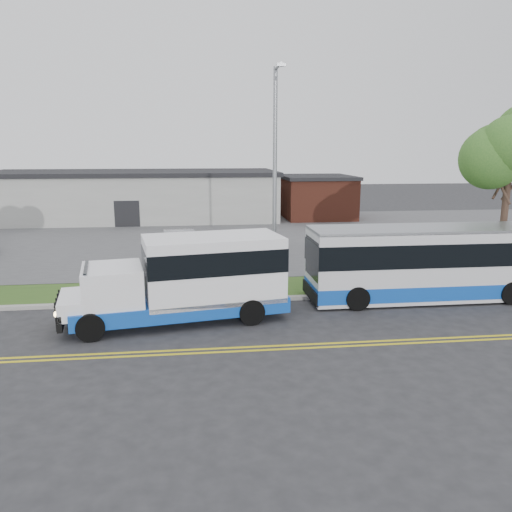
{
  "coord_description": "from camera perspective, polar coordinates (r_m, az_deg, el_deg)",
  "views": [
    {
      "loc": [
        -0.38,
        -18.83,
        6.23
      ],
      "look_at": [
        2.16,
        2.61,
        1.6
      ],
      "focal_mm": 35.0,
      "sensor_mm": 36.0,
      "label": 1
    }
  ],
  "objects": [
    {
      "name": "lane_line_north",
      "position": [
        16.23,
        -4.97,
        -10.51
      ],
      "size": [
        70.0,
        0.12,
        0.01
      ],
      "primitive_type": "cube",
      "color": "yellow",
      "rests_on": "ground"
    },
    {
      "name": "transit_bus",
      "position": [
        22.38,
        20.18,
        -0.71
      ],
      "size": [
        11.1,
        2.69,
        3.08
      ],
      "rotation": [
        0.0,
        0.0,
        0.0
      ],
      "color": "silver",
      "rests_on": "ground"
    },
    {
      "name": "parking_lot",
      "position": [
        36.36,
        -6.06,
        2.25
      ],
      "size": [
        80.0,
        25.0,
        0.1
      ],
      "primitive_type": "cube",
      "color": "#4C4C4F",
      "rests_on": "ground"
    },
    {
      "name": "shuttle_bus",
      "position": [
        18.53,
        -7.34,
        -2.28
      ],
      "size": [
        8.41,
        3.93,
        3.11
      ],
      "rotation": [
        0.0,
        0.0,
        0.17
      ],
      "color": "#1049B5",
      "rests_on": "ground"
    },
    {
      "name": "ground",
      "position": [
        19.84,
        -5.34,
        -6.26
      ],
      "size": [
        140.0,
        140.0,
        0.0
      ],
      "primitive_type": "plane",
      "color": "#28282B",
      "rests_on": "ground"
    },
    {
      "name": "pedestrian",
      "position": [
        21.4,
        -8.07,
        -2.26
      ],
      "size": [
        0.66,
        0.45,
        1.73
      ],
      "primitive_type": "imported",
      "rotation": [
        0.0,
        0.0,
        3.08
      ],
      "color": "black",
      "rests_on": "verge"
    },
    {
      "name": "grocery_bag_right",
      "position": [
        21.82,
        -7.22,
        -3.88
      ],
      "size": [
        0.32,
        0.32,
        0.32
      ],
      "primitive_type": "sphere",
      "color": "white",
      "rests_on": "verge"
    },
    {
      "name": "curb",
      "position": [
        20.87,
        -5.42,
        -5.11
      ],
      "size": [
        80.0,
        0.3,
        0.15
      ],
      "primitive_type": "cube",
      "color": "#9E9B93",
      "rests_on": "ground"
    },
    {
      "name": "lane_line_south",
      "position": [
        15.95,
        -4.93,
        -10.92
      ],
      "size": [
        70.0,
        0.12,
        0.01
      ],
      "primitive_type": "cube",
      "color": "yellow",
      "rests_on": "ground"
    },
    {
      "name": "tree_east",
      "position": [
        26.14,
        27.14,
        10.75
      ],
      "size": [
        5.2,
        5.2,
        8.33
      ],
      "color": "#38271E",
      "rests_on": "verge"
    },
    {
      "name": "streetlight_near",
      "position": [
        21.85,
        2.19,
        9.48
      ],
      "size": [
        0.35,
        1.53,
        9.5
      ],
      "color": "gray",
      "rests_on": "verge"
    },
    {
      "name": "grocery_bag_left",
      "position": [
        21.35,
        -8.84,
        -4.28
      ],
      "size": [
        0.32,
        0.32,
        0.32
      ],
      "primitive_type": "sphere",
      "color": "white",
      "rests_on": "verge"
    },
    {
      "name": "verge",
      "position": [
        22.6,
        -5.54,
        -3.83
      ],
      "size": [
        80.0,
        3.3,
        0.1
      ],
      "primitive_type": "cube",
      "color": "#32541C",
      "rests_on": "ground"
    },
    {
      "name": "brick_wing",
      "position": [
        46.33,
        6.91,
        6.74
      ],
      "size": [
        6.3,
        7.3,
        3.9
      ],
      "color": "brown",
      "rests_on": "ground"
    },
    {
      "name": "parked_car_a",
      "position": [
        28.42,
        -8.7,
        1.19
      ],
      "size": [
        2.2,
        5.12,
        1.64
      ],
      "primitive_type": "imported",
      "rotation": [
        0.0,
        0.0,
        0.1
      ],
      "color": "#9FA1A6",
      "rests_on": "parking_lot"
    },
    {
      "name": "commercial_building",
      "position": [
        46.35,
        -13.79,
        6.75
      ],
      "size": [
        25.4,
        10.4,
        4.35
      ],
      "color": "#9E9E99",
      "rests_on": "ground"
    }
  ]
}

